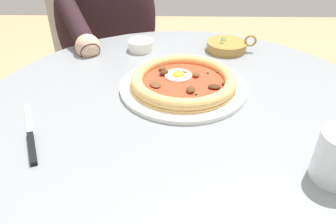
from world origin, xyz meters
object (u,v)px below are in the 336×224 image
ramekin_capers (141,45)px  cafe_chair_diner (104,55)px  dining_table (182,164)px  diner_person (113,71)px  olive_pan (227,46)px  steak_knife (31,140)px  pizza_on_plate (184,82)px

ramekin_capers → cafe_chair_diner: bearing=25.9°
dining_table → cafe_chair_diner: size_ratio=1.03×
dining_table → diner_person: (0.60, 0.27, -0.05)m
olive_pan → steak_knife: bearing=136.1°
olive_pan → cafe_chair_diner: size_ratio=0.16×
steak_knife → dining_table: bearing=-65.0°
dining_table → diner_person: diner_person is taller
pizza_on_plate → olive_pan: (0.23, -0.13, -0.00)m
olive_pan → diner_person: (0.30, 0.40, -0.24)m
diner_person → cafe_chair_diner: diner_person is taller
ramekin_capers → diner_person: bearing=26.8°
steak_knife → cafe_chair_diner: 0.89m
steak_knife → diner_person: 0.76m
pizza_on_plate → olive_pan: 0.26m
olive_pan → pizza_on_plate: bearing=150.6°
dining_table → olive_pan: olive_pan is taller
ramekin_capers → diner_person: 0.42m
dining_table → cafe_chair_diner: bearing=24.5°
pizza_on_plate → steak_knife: 0.34m
dining_table → olive_pan: 0.37m
ramekin_capers → diner_person: diner_person is taller
diner_person → cafe_chair_diner: bearing=23.8°
pizza_on_plate → olive_pan: olive_pan is taller
cafe_chair_diner → olive_pan: bearing=-133.5°
dining_table → ramekin_capers: bearing=22.2°
dining_table → pizza_on_plate: size_ratio=3.11×
cafe_chair_diner → dining_table: bearing=-155.5°
olive_pan → diner_person: 0.56m
dining_table → diner_person: size_ratio=0.77×
dining_table → diner_person: bearing=24.6°
dining_table → pizza_on_plate: 0.20m
steak_knife → ramekin_capers: 0.45m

